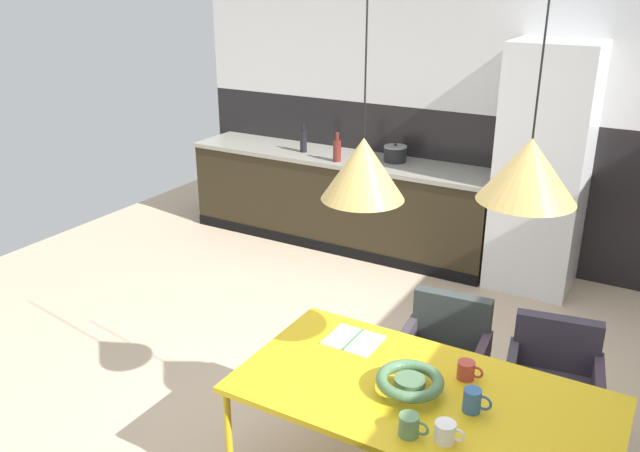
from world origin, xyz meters
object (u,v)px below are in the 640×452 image
bottle_wine_green (303,141)px  bottle_vinegar_dark (337,150)px  armchair_facing_counter (554,371)px  fruit_bowl (410,382)px  mug_glass_clear (467,370)px  dining_table (422,400)px  armchair_corner_seat (445,345)px  pendant_lamp_over_table_far (529,170)px  refrigerator_column (543,170)px  mug_tall_blue (410,425)px  mug_dark_espresso (446,432)px  cooking_pot (395,154)px  pendant_lamp_over_table_near (363,169)px  open_book (353,340)px  mug_wide_latte (473,401)px

bottle_wine_green → bottle_vinegar_dark: (0.45, -0.14, -0.01)m
armchair_facing_counter → fruit_bowl: fruit_bowl is taller
fruit_bowl → mug_glass_clear: fruit_bowl is taller
dining_table → armchair_corner_seat: size_ratio=2.24×
pendant_lamp_over_table_far → mug_glass_clear: bearing=142.4°
refrigerator_column → mug_tall_blue: 3.25m
mug_dark_espresso → pendant_lamp_over_table_far: (0.14, 0.31, 1.04)m
armchair_facing_counter → pendant_lamp_over_table_far: bearing=73.9°
cooking_pot → pendant_lamp_over_table_near: pendant_lamp_over_table_near is taller
dining_table → armchair_facing_counter: bearing=63.1°
armchair_corner_seat → fruit_bowl: 0.91m
cooking_pot → pendant_lamp_over_table_far: pendant_lamp_over_table_far is taller
fruit_bowl → refrigerator_column: bearing=91.8°
bottle_wine_green → armchair_facing_counter: bearing=-35.8°
armchair_facing_counter → open_book: armchair_facing_counter is taller
refrigerator_column → mug_dark_espresso: bearing=-83.8°
bottle_wine_green → mug_tall_blue: bearing=-52.4°
mug_wide_latte → bottle_vinegar_dark: size_ratio=0.47×
mug_glass_clear → dining_table: bearing=-123.0°
cooking_pot → pendant_lamp_over_table_near: 3.28m
armchair_corner_seat → mug_glass_clear: 0.74m
bottle_wine_green → pendant_lamp_over_table_near: bearing=-54.4°
dining_table → open_book: bearing=153.6°
mug_tall_blue → bottle_vinegar_dark: bearing=123.3°
dining_table → mug_dark_espresso: bearing=-52.6°
armchair_facing_counter → pendant_lamp_over_table_far: pendant_lamp_over_table_far is taller
armchair_facing_counter → pendant_lamp_over_table_near: (-0.77, -0.83, 1.23)m
refrigerator_column → mug_glass_clear: refrigerator_column is taller
armchair_corner_seat → fruit_bowl: fruit_bowl is taller
refrigerator_column → mug_wide_latte: bearing=-82.6°
mug_wide_latte → pendant_lamp_over_table_near: size_ratio=0.12×
bottle_vinegar_dark → pendant_lamp_over_table_far: (2.28, -2.69, 0.82)m
bottle_wine_green → pendant_lamp_over_table_far: bearing=-46.1°
cooking_pot → pendant_lamp_over_table_near: bearing=-69.1°
open_book → pendant_lamp_over_table_far: 1.36m
cooking_pot → dining_table: bearing=-63.8°
mug_wide_latte → pendant_lamp_over_table_far: (0.10, 0.07, 1.03)m
armchair_corner_seat → mug_tall_blue: 1.18m
refrigerator_column → armchair_facing_counter: refrigerator_column is taller
open_book → pendant_lamp_over_table_near: 1.02m
bottle_vinegar_dark → armchair_facing_counter: bearing=-38.6°
cooking_pot → mug_wide_latte: bearing=-60.5°
cooking_pot → bottle_vinegar_dark: bottle_vinegar_dark is taller
mug_tall_blue → mug_glass_clear: bearing=81.8°
mug_wide_latte → pendant_lamp_over_table_far: pendant_lamp_over_table_far is taller
cooking_pot → mug_tall_blue: bearing=-65.1°
mug_glass_clear → fruit_bowl: bearing=-128.3°
dining_table → mug_tall_blue: 0.32m
open_book → bottle_vinegar_dark: (-1.47, 2.50, 0.26)m
bottle_vinegar_dark → fruit_bowl: bearing=-55.7°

